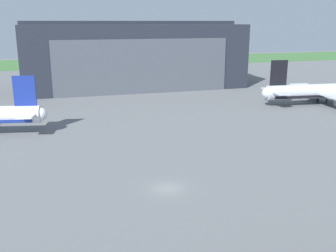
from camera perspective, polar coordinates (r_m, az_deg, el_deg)
ground_plane at (r=56.18m, az=-0.06°, el=-9.08°), size 440.00×440.00×0.00m
grass_field_strip at (r=230.42m, az=-13.31°, el=8.93°), size 440.00×56.00×0.08m
maintenance_hangar at (r=143.03m, az=-5.13°, el=10.21°), size 75.31×32.46×23.08m
airliner_far_left at (r=120.50m, az=22.26°, el=4.70°), size 39.99×31.54×12.73m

